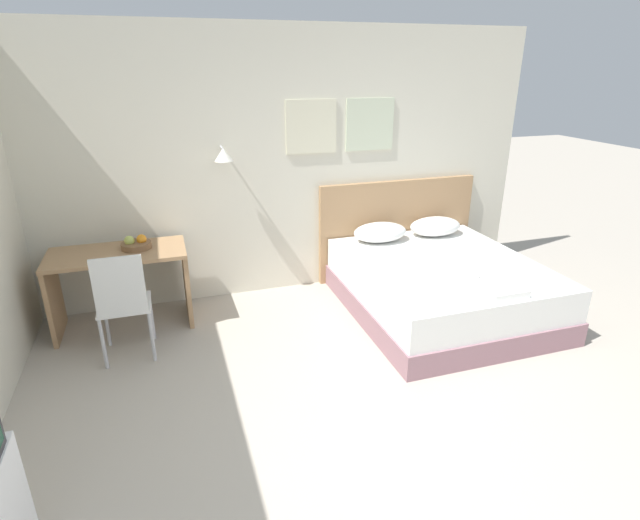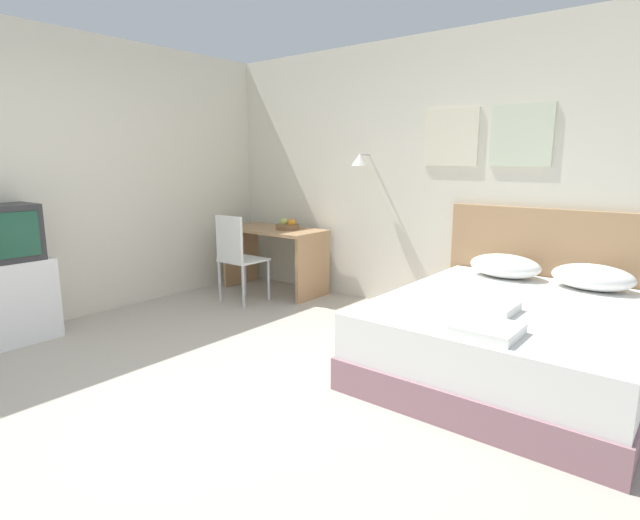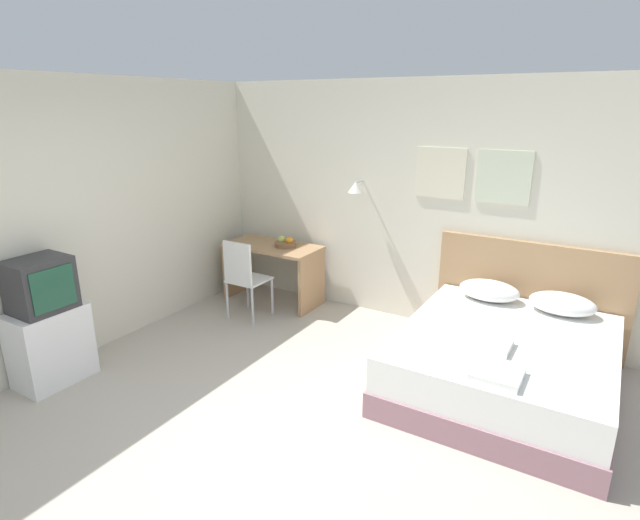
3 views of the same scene
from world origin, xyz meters
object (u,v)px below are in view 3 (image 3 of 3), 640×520
at_px(fruit_bowl, 285,243).
at_px(television, 40,285).
at_px(headboard, 528,295).
at_px(folded_towel_near_foot, 488,343).
at_px(pillow_left, 489,290).
at_px(desk, 273,262).
at_px(folded_towel_mid_bed, 497,374).
at_px(tv_stand, 51,345).
at_px(desk_chair, 243,274).
at_px(bed, 503,364).
at_px(pillow_right, 562,304).

relative_size(fruit_bowl, television, 0.56).
distance_m(headboard, folded_towel_near_foot, 1.30).
bearing_deg(pillow_left, television, -139.98).
bearing_deg(pillow_left, desk, -178.31).
relative_size(folded_towel_mid_bed, tv_stand, 0.49).
distance_m(headboard, television, 4.54).
bearing_deg(fruit_bowl, desk, -167.37).
height_order(headboard, fruit_bowl, headboard).
bearing_deg(tv_stand, pillow_left, 39.99).
relative_size(folded_towel_mid_bed, television, 0.72).
height_order(tv_stand, television, television).
distance_m(desk_chair, tv_stand, 2.04).
bearing_deg(tv_stand, desk_chair, 72.67).
xyz_separation_m(tv_stand, television, (0.00, 0.00, 0.57)).
height_order(headboard, television, television).
bearing_deg(folded_towel_near_foot, desk, 161.34).
distance_m(bed, pillow_left, 0.89).
relative_size(pillow_left, tv_stand, 0.85).
bearing_deg(folded_towel_mid_bed, headboard, 92.63).
bearing_deg(pillow_left, bed, -65.98).
distance_m(desk, desk_chair, 0.63).
distance_m(headboard, desk_chair, 3.03).
height_order(desk, tv_stand, desk).
xyz_separation_m(pillow_right, fruit_bowl, (-3.08, -0.04, 0.15)).
bearing_deg(desk, folded_towel_mid_bed, -25.09).
bearing_deg(folded_towel_mid_bed, television, -161.97).
distance_m(bed, desk_chair, 2.89).
xyz_separation_m(pillow_left, desk_chair, (-2.54, -0.71, -0.08)).
distance_m(headboard, pillow_left, 0.43).
bearing_deg(desk, bed, -12.79).
distance_m(folded_towel_mid_bed, desk_chair, 3.05).
bearing_deg(fruit_bowl, desk_chair, -100.12).
height_order(bed, tv_stand, tv_stand).
bearing_deg(headboard, desk, -173.31).
relative_size(folded_towel_near_foot, desk_chair, 0.37).
bearing_deg(desk_chair, pillow_right, 12.43).
relative_size(folded_towel_near_foot, fruit_bowl, 1.33).
bearing_deg(desk_chair, pillow_left, 15.51).
relative_size(bed, fruit_bowl, 7.41).
bearing_deg(desk, headboard, 6.69).
height_order(headboard, pillow_right, headboard).
relative_size(headboard, pillow_right, 3.16).
relative_size(folded_towel_near_foot, folded_towel_mid_bed, 1.04).
height_order(desk_chair, fruit_bowl, desk_chair).
relative_size(pillow_left, folded_towel_near_foot, 1.66).
height_order(headboard, tv_stand, headboard).
xyz_separation_m(headboard, television, (-3.47, -2.91, 0.37)).
height_order(bed, pillow_right, pillow_right).
height_order(folded_towel_mid_bed, television, television).
relative_size(headboard, desk, 1.55).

